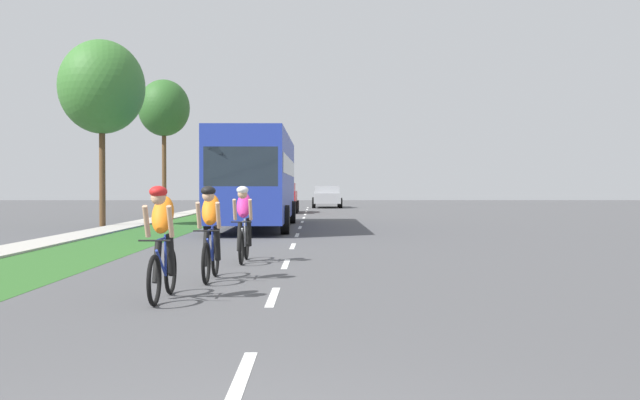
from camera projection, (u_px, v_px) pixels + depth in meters
name	position (u px, v px, depth m)	size (l,w,h in m)	color
ground_plane	(297.00, 234.00, 23.33)	(120.00, 120.00, 0.00)	#4C4C4F
grass_verge	(146.00, 234.00, 23.30)	(2.59, 70.00, 0.01)	#2D6026
sidewalk_concrete	(87.00, 234.00, 23.29)	(1.27, 70.00, 0.10)	#B2ADA3
lane_markings_center	(300.00, 227.00, 27.33)	(0.12, 53.49, 0.01)	white
cyclist_lead	(162.00, 241.00, 9.79)	(0.42, 1.72, 1.58)	black
cyclist_trailing	(211.00, 232.00, 11.85)	(0.42, 1.72, 1.58)	black
cyclist_distant	(244.00, 223.00, 14.72)	(0.42, 1.72, 1.58)	black
bus_blue	(257.00, 176.00, 27.18)	(2.78, 11.60, 3.48)	#23389E
suv_red	(281.00, 197.00, 42.93)	(2.15, 4.70, 1.79)	red
pickup_silver	(327.00, 197.00, 53.52)	(2.22, 5.10, 1.64)	#A5A8AD
street_tree_near	(102.00, 87.00, 28.16)	(3.37, 3.37, 7.38)	brown
street_tree_far	(164.00, 109.00, 39.57)	(2.85, 2.85, 7.53)	brown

